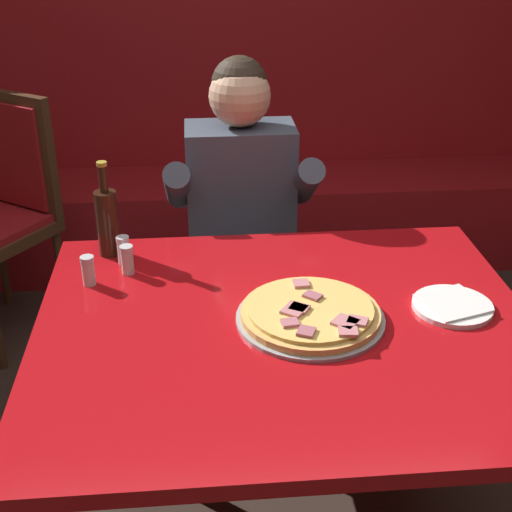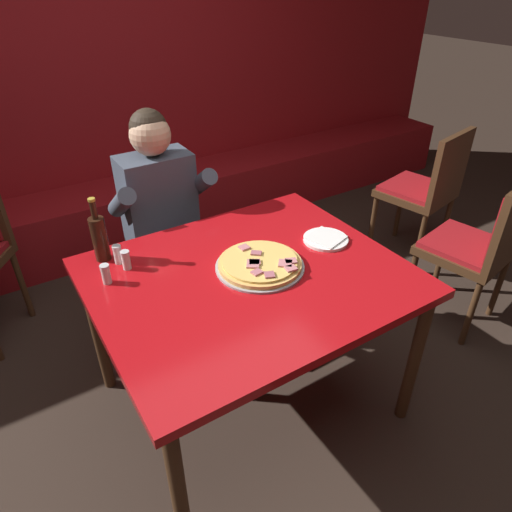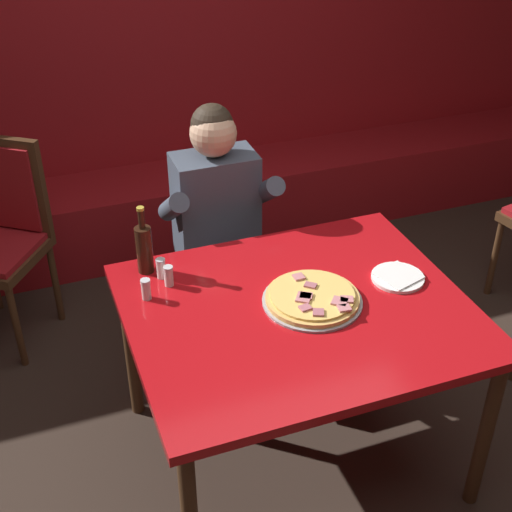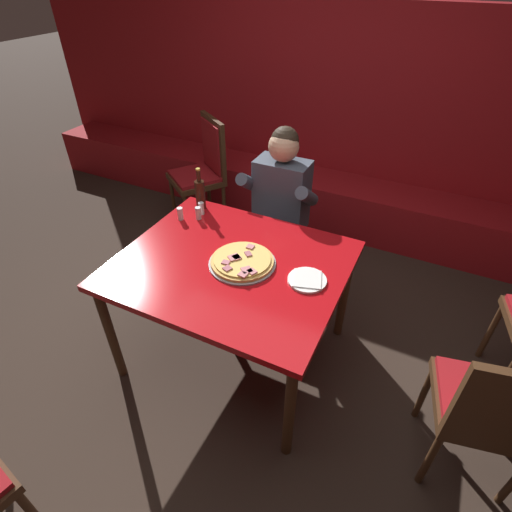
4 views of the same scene
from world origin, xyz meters
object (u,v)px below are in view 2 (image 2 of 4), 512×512
(plate_white_paper, at_px, (326,239))
(shaker_black_pepper, at_px, (106,275))
(shaker_red_pepper_flakes, at_px, (118,255))
(dining_chair_near_right, at_px, (482,242))
(beer_bottle, at_px, (99,237))
(dining_chair_near_left, at_px, (428,186))
(pizza, at_px, (260,264))
(diner_seated_blue_shirt, at_px, (166,219))
(main_dining_table, at_px, (249,288))
(shaker_oregano, at_px, (126,261))

(plate_white_paper, xyz_separation_m, shaker_black_pepper, (-0.96, 0.22, 0.03))
(shaker_red_pepper_flakes, height_order, dining_chair_near_right, dining_chair_near_right)
(beer_bottle, xyz_separation_m, dining_chair_near_right, (1.90, -0.61, -0.33))
(dining_chair_near_left, bearing_deg, pizza, -164.54)
(diner_seated_blue_shirt, bearing_deg, pizza, -80.99)
(beer_bottle, bearing_deg, diner_seated_blue_shirt, 37.73)
(pizza, relative_size, beer_bottle, 1.31)
(shaker_red_pepper_flakes, relative_size, diner_seated_blue_shirt, 0.07)
(main_dining_table, relative_size, dining_chair_near_left, 1.31)
(plate_white_paper, distance_m, beer_bottle, 1.01)
(shaker_black_pepper, distance_m, diner_seated_blue_shirt, 0.70)
(shaker_red_pepper_flakes, height_order, dining_chair_near_left, dining_chair_near_left)
(plate_white_paper, height_order, shaker_oregano, shaker_oregano)
(main_dining_table, distance_m, dining_chair_near_left, 1.81)
(beer_bottle, relative_size, shaker_black_pepper, 3.40)
(shaker_red_pepper_flakes, relative_size, dining_chair_near_right, 0.09)
(pizza, height_order, shaker_red_pepper_flakes, shaker_red_pepper_flakes)
(shaker_black_pepper, bearing_deg, plate_white_paper, -12.65)
(main_dining_table, xyz_separation_m, dining_chair_near_left, (1.74, 0.48, -0.12))
(shaker_red_pepper_flakes, relative_size, shaker_oregano, 1.00)
(main_dining_table, relative_size, pizza, 3.34)
(main_dining_table, xyz_separation_m, shaker_red_pepper_flakes, (-0.43, 0.37, 0.12))
(diner_seated_blue_shirt, bearing_deg, beer_bottle, -142.27)
(pizza, xyz_separation_m, diner_seated_blue_shirt, (-0.12, 0.75, -0.09))
(main_dining_table, bearing_deg, shaker_oregano, 143.40)
(shaker_oregano, xyz_separation_m, dining_chair_near_left, (2.16, 0.17, -0.23))
(pizza, distance_m, dining_chair_near_left, 1.75)
(dining_chair_near_right, distance_m, dining_chair_near_left, 0.72)
(beer_bottle, relative_size, dining_chair_near_right, 0.31)
(shaker_oregano, bearing_deg, shaker_black_pepper, -150.98)
(beer_bottle, bearing_deg, shaker_red_pepper_flakes, -55.61)
(beer_bottle, height_order, dining_chair_near_right, beer_bottle)
(main_dining_table, distance_m, diner_seated_blue_shirt, 0.77)
(shaker_oregano, bearing_deg, dining_chair_near_left, 4.42)
(beer_bottle, bearing_deg, pizza, -38.15)
(pizza, distance_m, shaker_black_pepper, 0.63)
(shaker_red_pepper_flakes, xyz_separation_m, dining_chair_near_right, (1.85, -0.54, -0.26))
(main_dining_table, relative_size, beer_bottle, 4.36)
(plate_white_paper, xyz_separation_m, diner_seated_blue_shirt, (-0.50, 0.73, -0.08))
(main_dining_table, xyz_separation_m, shaker_oregano, (-0.42, 0.31, 0.12))
(shaker_black_pepper, height_order, dining_chair_near_right, dining_chair_near_right)
(pizza, bearing_deg, beer_bottle, 141.85)
(shaker_red_pepper_flakes, xyz_separation_m, dining_chair_near_left, (2.17, 0.10, -0.23))
(dining_chair_near_left, bearing_deg, shaker_oregano, -175.58)
(pizza, relative_size, shaker_oregano, 4.43)
(shaker_red_pepper_flakes, bearing_deg, shaker_black_pepper, -126.36)
(pizza, relative_size, shaker_black_pepper, 4.43)
(pizza, xyz_separation_m, shaker_red_pepper_flakes, (-0.50, 0.36, 0.02))
(plate_white_paper, xyz_separation_m, beer_bottle, (-0.92, 0.40, 0.10))
(dining_chair_near_left, bearing_deg, shaker_red_pepper_flakes, -177.24)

